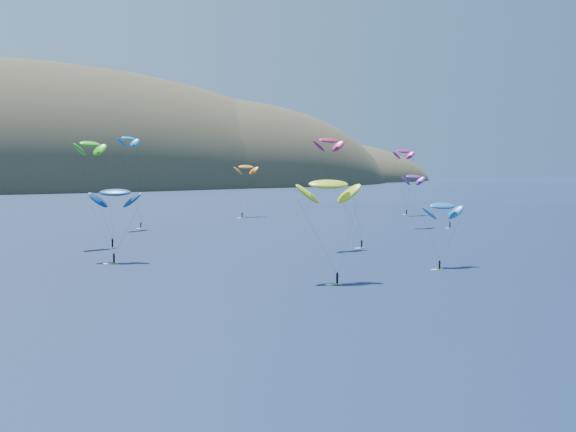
# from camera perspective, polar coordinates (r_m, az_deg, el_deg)

# --- Properties ---
(island) EXTENTS (730.00, 300.00, 210.00)m
(island) POSITION_cam_1_polar(r_m,az_deg,el_deg) (628.71, -18.52, 1.07)
(island) COLOR #3D3526
(island) RESTS_ON ground
(kitesurfer_2) EXTENTS (11.41, 11.27, 18.73)m
(kitesurfer_2) POSITION_cam_1_polar(r_m,az_deg,el_deg) (134.40, 2.89, 2.26)
(kitesurfer_2) COLOR #A0E719
(kitesurfer_2) RESTS_ON ground
(kitesurfer_3) EXTENTS (10.02, 13.96, 26.10)m
(kitesurfer_3) POSITION_cam_1_polar(r_m,az_deg,el_deg) (192.14, -13.91, 4.99)
(kitesurfer_3) COLOR #A0E719
(kitesurfer_3) RESTS_ON ground
(kitesurfer_4) EXTENTS (9.28, 9.44, 28.37)m
(kitesurfer_4) POSITION_cam_1_polar(r_m,az_deg,el_deg) (238.38, -11.29, 5.43)
(kitesurfer_4) COLOR #A0E719
(kitesurfer_4) RESTS_ON ground
(kitesurfer_5) EXTENTS (10.13, 8.37, 13.45)m
(kitesurfer_5) POSITION_cam_1_polar(r_m,az_deg,el_deg) (154.40, 10.93, 0.70)
(kitesurfer_5) COLOR #A0E719
(kitesurfer_5) RESTS_ON ground
(kitesurfer_6) EXTENTS (10.96, 11.97, 17.05)m
(kitesurfer_6) POSITION_cam_1_polar(r_m,az_deg,el_deg) (239.29, 8.90, 2.77)
(kitesurfer_6) COLOR #A0E719
(kitesurfer_6) RESTS_ON ground
(kitesurfer_8) EXTENTS (9.61, 6.87, 25.36)m
(kitesurfer_8) POSITION_cam_1_polar(r_m,az_deg,el_deg) (294.50, 8.21, 4.57)
(kitesurfer_8) COLOR #A0E719
(kitesurfer_8) RESTS_ON ground
(kitesurfer_9) EXTENTS (9.24, 10.54, 26.59)m
(kitesurfer_9) POSITION_cam_1_polar(r_m,az_deg,el_deg) (184.22, 2.90, 5.37)
(kitesurfer_9) COLOR #A0E719
(kitesurfer_9) RESTS_ON ground
(kitesurfer_10) EXTENTS (10.77, 11.03, 16.14)m
(kitesurfer_10) POSITION_cam_1_polar(r_m,az_deg,el_deg) (162.44, -12.20, 1.64)
(kitesurfer_10) COLOR #A0E719
(kitesurfer_10) RESTS_ON ground
(kitesurfer_11) EXTENTS (11.65, 12.31, 19.75)m
(kitesurfer_11) POSITION_cam_1_polar(r_m,az_deg,el_deg) (282.93, -3.01, 3.50)
(kitesurfer_11) COLOR #A0E719
(kitesurfer_11) RESTS_ON ground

